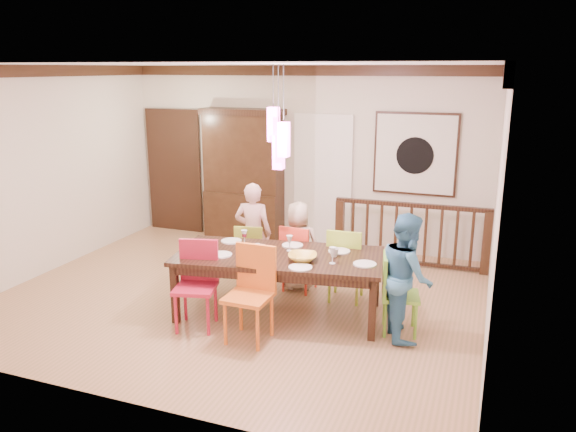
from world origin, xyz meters
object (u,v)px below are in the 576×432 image
(china_hutch, at_px, (244,176))
(person_end_right, at_px, (406,276))
(person_far_mid, at_px, (298,246))
(balustrade, at_px, (410,233))
(dining_table, at_px, (279,260))
(chair_end_right, at_px, (401,289))
(chair_far_left, at_px, (252,249))
(person_far_left, at_px, (253,233))

(china_hutch, bearing_deg, person_end_right, -40.15)
(person_far_mid, bearing_deg, balustrade, -143.78)
(dining_table, xyz_separation_m, china_hutch, (-1.65, 2.60, 0.44))
(dining_table, xyz_separation_m, chair_end_right, (1.43, 0.01, -0.17))
(china_hutch, relative_size, person_far_mid, 1.87)
(dining_table, bearing_deg, person_end_right, -11.18)
(chair_end_right, bearing_deg, chair_far_left, 57.29)
(dining_table, relative_size, person_end_right, 1.83)
(balustrade, height_order, person_far_mid, person_far_mid)
(chair_end_right, height_order, person_end_right, person_end_right)
(china_hutch, distance_m, person_far_left, 2.02)
(chair_far_left, relative_size, person_end_right, 0.61)
(balustrade, relative_size, person_far_mid, 1.90)
(balustrade, bearing_deg, chair_end_right, -85.80)
(chair_far_left, bearing_deg, dining_table, 120.79)
(chair_end_right, bearing_deg, china_hutch, 37.78)
(dining_table, bearing_deg, person_far_left, 120.48)
(china_hutch, height_order, person_end_right, china_hutch)
(chair_far_left, xyz_separation_m, person_far_mid, (0.67, 0.02, 0.11))
(dining_table, height_order, person_far_left, person_far_left)
(china_hutch, height_order, person_far_mid, china_hutch)
(chair_end_right, xyz_separation_m, balustrade, (-0.23, 2.23, -0.01))
(dining_table, relative_size, person_far_mid, 2.15)
(balustrade, relative_size, person_end_right, 1.62)
(chair_end_right, relative_size, china_hutch, 0.40)
(dining_table, xyz_separation_m, balustrade, (1.20, 2.25, -0.18))
(balustrade, height_order, person_end_right, person_end_right)
(chair_far_left, distance_m, person_end_right, 2.39)
(dining_table, height_order, balustrade, balustrade)
(person_far_left, relative_size, person_far_mid, 1.17)
(dining_table, height_order, person_end_right, person_end_right)
(chair_far_left, xyz_separation_m, person_far_left, (0.01, 0.04, 0.21))
(person_end_right, bearing_deg, person_far_mid, 38.24)
(chair_end_right, height_order, china_hutch, china_hutch)
(balustrade, bearing_deg, person_end_right, -84.48)
(balustrade, relative_size, person_far_left, 1.62)
(balustrade, bearing_deg, person_far_mid, -133.30)
(dining_table, distance_m, chair_end_right, 1.44)
(dining_table, height_order, chair_end_right, chair_end_right)
(chair_end_right, xyz_separation_m, person_far_left, (-2.14, 0.84, 0.18))
(balustrade, xyz_separation_m, person_far_left, (-1.91, -1.39, 0.19))
(china_hutch, bearing_deg, balustrade, -6.93)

